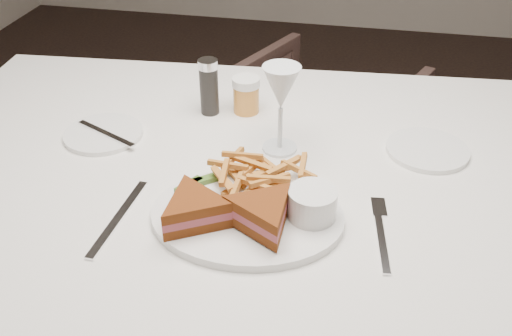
% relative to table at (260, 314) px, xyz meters
% --- Properties ---
extents(ground, '(5.00, 5.00, 0.00)m').
position_rel_table_xyz_m(ground, '(0.32, 0.35, -0.38)').
color(ground, black).
rests_on(ground, ground).
extents(table, '(1.49, 1.05, 0.75)m').
position_rel_table_xyz_m(table, '(0.00, 0.00, 0.00)').
color(table, silver).
rests_on(table, ground).
extents(chair_far, '(0.76, 0.74, 0.61)m').
position_rel_table_xyz_m(chair_far, '(0.03, 0.92, -0.07)').
color(chair_far, '#422E28').
rests_on(chair_far, ground).
extents(table_setting, '(0.81, 0.58, 0.18)m').
position_rel_table_xyz_m(table_setting, '(-0.01, -0.04, 0.41)').
color(table_setting, white).
rests_on(table_setting, table).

